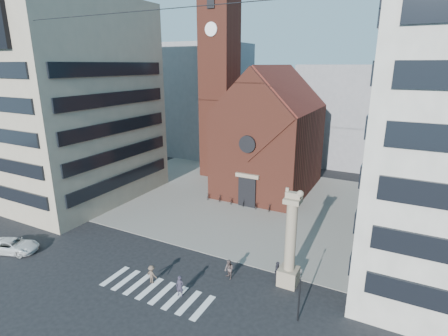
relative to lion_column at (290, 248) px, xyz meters
The scene contains 22 objects.
ground 11.01m from the lion_column, 163.32° to the right, with size 120.00×120.00×0.00m, color black.
piazza 19.18m from the lion_column, 122.03° to the left, with size 46.00×30.00×0.05m, color gray.
zebra_crossing 11.72m from the lion_column, 147.61° to the right, with size 10.20×3.20×0.01m, color white, non-canonical shape.
church 24.62m from the lion_column, 114.43° to the left, with size 12.00×16.65×18.00m.
campanile 34.29m from the lion_column, 128.68° to the left, with size 5.50×5.50×31.20m.
building_left 36.01m from the lion_column, 168.37° to the left, with size 18.00×20.00×26.00m, color tan.
bg_block_left 48.23m from the lion_column, 129.04° to the left, with size 16.00×14.00×22.00m, color gray.
bg_block_mid 42.55m from the lion_column, 95.45° to the left, with size 14.00×12.00×18.00m, color gray.
bg_block_right 41.69m from the lion_column, 72.91° to the left, with size 16.00×14.00×24.00m, color gray.
lion_column is the anchor object (origin of this frame).
traffic_light 4.62m from the lion_column, 63.54° to the right, with size 0.13×0.16×4.30m.
white_car 27.24m from the lion_column, 163.83° to the right, with size 2.26×4.91×1.37m, color white.
pedestrian_0 9.54m from the lion_column, 142.52° to the right, with size 0.65×0.43×1.79m, color #2E2939.
pedestrian_1 5.72m from the lion_column, 161.36° to the right, with size 0.88×0.69×1.81m, color #544543.
pedestrian_2 2.72m from the lion_column, behind, with size 1.09×0.45×1.85m, color #28272E.
pedestrian_3 11.97m from the lion_column, 153.50° to the right, with size 1.05×0.61×1.63m, color brown.
scooter_0 21.29m from the lion_column, 138.21° to the left, with size 0.60×1.72×0.90m, color black.
scooter_1 20.00m from the lion_column, 134.77° to the left, with size 0.47×1.67×1.00m, color black.
scooter_2 18.81m from the lion_column, 130.86° to the left, with size 0.60×1.72×0.90m, color black.
scooter_3 17.70m from the lion_column, 126.43° to the left, with size 0.47×1.67×1.00m, color black.
scooter_4 16.73m from the lion_column, 121.43° to the left, with size 0.60×1.72×0.90m, color black.
scooter_5 15.88m from the lion_column, 115.83° to the left, with size 0.47×1.67×1.00m, color black.
Camera 1 is at (17.07, -22.43, 18.09)m, focal length 28.00 mm.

